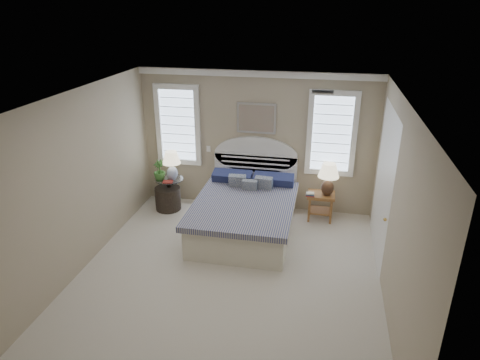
% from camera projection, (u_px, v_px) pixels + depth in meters
% --- Properties ---
extents(floor, '(4.50, 5.00, 0.01)m').
position_uv_depth(floor, '(228.00, 277.00, 6.45)').
color(floor, silver).
rests_on(floor, ground).
extents(ceiling, '(4.50, 5.00, 0.01)m').
position_uv_depth(ceiling, '(225.00, 99.00, 5.41)').
color(ceiling, silver).
rests_on(ceiling, wall_back).
extents(wall_back, '(4.50, 0.02, 2.70)m').
position_uv_depth(wall_back, '(256.00, 142.00, 8.19)').
color(wall_back, tan).
rests_on(wall_back, floor).
extents(wall_left, '(0.02, 5.00, 2.70)m').
position_uv_depth(wall_left, '(79.00, 183.00, 6.34)').
color(wall_left, tan).
rests_on(wall_left, floor).
extents(wall_right, '(0.02, 5.00, 2.70)m').
position_uv_depth(wall_right, '(396.00, 210.00, 5.52)').
color(wall_right, tan).
rests_on(wall_right, floor).
extents(crown_molding, '(4.50, 0.08, 0.12)m').
position_uv_depth(crown_molding, '(257.00, 74.00, 7.65)').
color(crown_molding, white).
rests_on(crown_molding, wall_back).
extents(hvac_vent, '(0.30, 0.20, 0.02)m').
position_uv_depth(hvac_vent, '(323.00, 92.00, 5.91)').
color(hvac_vent, '#B2B2B2').
rests_on(hvac_vent, ceiling).
extents(switch_plate, '(0.08, 0.01, 0.12)m').
position_uv_depth(switch_plate, '(208.00, 149.00, 8.43)').
color(switch_plate, white).
rests_on(switch_plate, wall_back).
extents(window_left, '(0.90, 0.06, 1.60)m').
position_uv_depth(window_left, '(178.00, 125.00, 8.36)').
color(window_left, silver).
rests_on(window_left, wall_back).
extents(window_right, '(0.90, 0.06, 1.60)m').
position_uv_depth(window_right, '(332.00, 134.00, 7.81)').
color(window_right, silver).
rests_on(window_right, wall_back).
extents(painting, '(0.74, 0.04, 0.58)m').
position_uv_depth(painting, '(256.00, 118.00, 7.97)').
color(painting, silver).
rests_on(painting, wall_back).
extents(closet_door, '(0.02, 1.80, 2.40)m').
position_uv_depth(closet_door, '(383.00, 185.00, 6.66)').
color(closet_door, white).
rests_on(closet_door, floor).
extents(bed, '(1.72, 2.28, 1.47)m').
position_uv_depth(bed, '(246.00, 211.00, 7.62)').
color(bed, beige).
rests_on(bed, floor).
extents(side_table_left, '(0.56, 0.56, 0.63)m').
position_uv_depth(side_table_left, '(170.00, 190.00, 8.46)').
color(side_table_left, black).
rests_on(side_table_left, floor).
extents(nightstand_right, '(0.50, 0.40, 0.53)m').
position_uv_depth(nightstand_right, '(321.00, 201.00, 8.01)').
color(nightstand_right, '#986032').
rests_on(nightstand_right, floor).
extents(floor_pot, '(0.59, 0.59, 0.45)m').
position_uv_depth(floor_pot, '(168.00, 198.00, 8.47)').
color(floor_pot, black).
rests_on(floor_pot, floor).
extents(lamp_left, '(0.46, 0.46, 0.58)m').
position_uv_depth(lamp_left, '(172.00, 162.00, 8.20)').
color(lamp_left, silver).
rests_on(lamp_left, side_table_left).
extents(lamp_right, '(0.47, 0.47, 0.62)m').
position_uv_depth(lamp_right, '(328.00, 176.00, 7.76)').
color(lamp_right, black).
rests_on(lamp_right, nightstand_right).
extents(potted_plant, '(0.26, 0.26, 0.41)m').
position_uv_depth(potted_plant, '(159.00, 170.00, 8.21)').
color(potted_plant, '#2F6E2C').
rests_on(potted_plant, side_table_left).
extents(books_left, '(0.21, 0.16, 0.03)m').
position_uv_depth(books_left, '(168.00, 182.00, 8.19)').
color(books_left, maroon).
rests_on(books_left, side_table_left).
extents(books_right, '(0.16, 0.12, 0.06)m').
position_uv_depth(books_right, '(310.00, 194.00, 7.85)').
color(books_right, maroon).
rests_on(books_right, nightstand_right).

